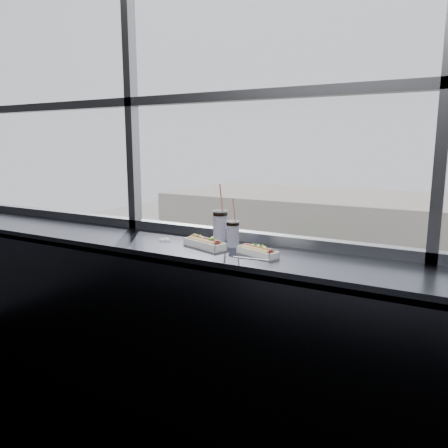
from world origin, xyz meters
The scene contains 20 objects.
wall_back_lower centered at (0.00, 1.50, 0.55)m, with size 6.00×6.00×0.00m, color black.
window_glass centered at (0.00, 1.52, 2.30)m, with size 6.00×6.00×0.00m, color silver.
window_mullions centered at (0.00, 1.50, 2.30)m, with size 6.00×0.08×2.40m, color gray, non-canonical shape.
counter centered at (0.00, 1.23, 1.07)m, with size 6.00×0.55×0.06m, color #454854.
counter_fascia centered at (0.00, 0.97, 0.55)m, with size 6.00×0.04×1.04m, color #454854.
hotdog_tray_left centered at (-0.21, 1.21, 1.13)m, with size 0.31×0.18×0.07m.
hotdog_tray_right centered at (0.14, 1.19, 1.13)m, with size 0.27×0.16×0.06m.
soda_cup_left centered at (-0.23, 1.42, 1.21)m, with size 0.10×0.10×0.37m.
soda_cup_right centered at (-0.08, 1.30, 1.19)m, with size 0.08×0.08×0.30m.
loose_straw centered at (0.15, 1.10, 1.10)m, with size 0.01×0.01×0.20m, color white.
wrapper centered at (-0.53, 1.23, 1.11)m, with size 0.09×0.07×0.02m, color silver.
plaza_ground centered at (0.00, 45.00, -11.00)m, with size 120.00×120.00×0.00m, color gray.
street_asphalt centered at (0.00, 21.50, -10.97)m, with size 80.00×10.00×0.06m, color black.
far_sidewalk centered at (0.00, 29.50, -10.98)m, with size 80.00×6.00×0.04m, color gray.
far_building centered at (0.00, 39.50, -7.00)m, with size 50.00×14.00×8.00m, color #A59B8F.
car_near_b centered at (-8.81, 17.50, -9.84)m, with size 6.63×2.76×2.21m, color #303030.
car_near_a centered at (-14.35, 17.50, -9.95)m, with size 5.96×2.48×1.99m, color silver.
car_far_a centered at (-11.19, 25.50, -9.82)m, with size 6.72×2.80×2.24m, color black.
pedestrian_b centered at (-2.55, 29.85, -9.84)m, with size 0.99×0.74×2.23m, color #66605B.
tree_left centered at (-8.98, 29.50, -7.45)m, with size 3.35×3.35×5.23m.
Camera 1 is at (1.13, -0.96, 1.71)m, focal length 35.00 mm.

